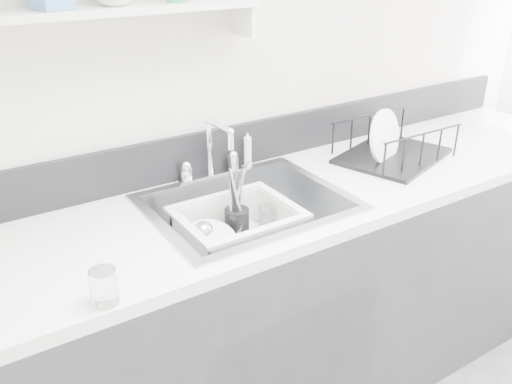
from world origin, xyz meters
TOP-DOWN VIEW (x-y plane):
  - counter_run at (0.00, 1.19)m, footprint 3.20×0.62m
  - backsplash at (0.00, 1.49)m, footprint 3.20×0.02m
  - sink at (0.00, 1.19)m, footprint 0.64×0.52m
  - faucet at (0.00, 1.44)m, footprint 0.26×0.18m
  - side_sprayer at (0.16, 1.44)m, footprint 0.03×0.03m
  - wall_shelf at (-0.35, 1.42)m, footprint 1.00×0.16m
  - wash_tub at (-0.04, 1.19)m, footprint 0.47×0.44m
  - plate_stack at (-0.13, 1.20)m, footprint 0.22×0.22m
  - utensil_cup at (-0.01, 1.25)m, footprint 0.08×0.08m
  - ladle at (-0.08, 1.21)m, footprint 0.29×0.25m
  - tumbler_in_tub at (0.10, 1.22)m, footprint 0.08×0.08m
  - tumbler_counter at (-0.56, 0.92)m, footprint 0.07×0.07m
  - dish_rack at (0.69, 1.23)m, footprint 0.51×0.44m
  - bowl_small at (0.06, 1.12)m, footprint 0.15×0.15m

SIDE VIEW (x-z plane):
  - counter_run at x=0.00m, z-range 0.00..0.92m
  - bowl_small at x=0.06m, z-range 0.77..0.80m
  - plate_stack at x=-0.13m, z-range 0.75..0.83m
  - ladle at x=-0.08m, z-range 0.77..0.85m
  - tumbler_in_tub at x=0.10m, z-range 0.77..0.86m
  - wash_tub at x=-0.04m, z-range 0.75..0.90m
  - utensil_cup at x=-0.01m, z-range 0.69..0.97m
  - sink at x=0.00m, z-range 0.73..0.93m
  - tumbler_counter at x=-0.56m, z-range 0.92..1.01m
  - faucet at x=0.00m, z-range 0.87..1.09m
  - side_sprayer at x=0.16m, z-range 0.92..1.06m
  - dish_rack at x=0.69m, z-range 0.92..1.07m
  - backsplash at x=0.00m, z-range 0.92..1.08m
  - wall_shelf at x=-0.35m, z-range 1.45..1.57m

